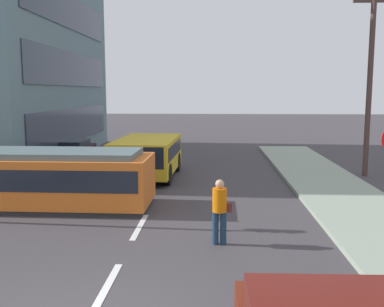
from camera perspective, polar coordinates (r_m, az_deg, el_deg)
ground_plane at (r=16.76m, az=-4.49°, el=-5.29°), size 120.00×120.00×0.00m
sidewalk_curb_right at (r=13.60m, az=23.20°, el=-8.79°), size 3.20×36.00×0.14m
lane_stripe_1 at (r=9.28m, az=-10.97°, el=-16.61°), size 0.16×2.40×0.01m
lane_stripe_2 at (r=12.94m, az=-6.74°, el=-9.32°), size 0.16×2.40×0.01m
lane_stripe_3 at (r=20.77m, az=-3.06°, el=-2.66°), size 0.16×2.40×0.01m
lane_stripe_4 at (r=26.67m, az=-1.76°, el=-0.28°), size 0.16×2.40×0.01m
streetcar_tram at (r=15.76m, az=-19.56°, el=-2.92°), size 7.81×2.65×1.91m
city_bus at (r=19.99m, az=-5.77°, el=-0.22°), size 2.70×5.12×1.75m
pedestrian_crossing at (r=11.22m, az=3.60°, el=-7.00°), size 0.51×0.36×1.67m
parked_sedan_mid at (r=19.79m, az=-17.66°, el=-1.75°), size 2.03×4.07×1.19m
parked_sedan_far at (r=25.39m, az=-15.22°, el=0.43°), size 2.05×4.17×1.19m
utility_pole_mid at (r=21.52m, az=21.88°, el=8.78°), size 1.80×0.24×8.34m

